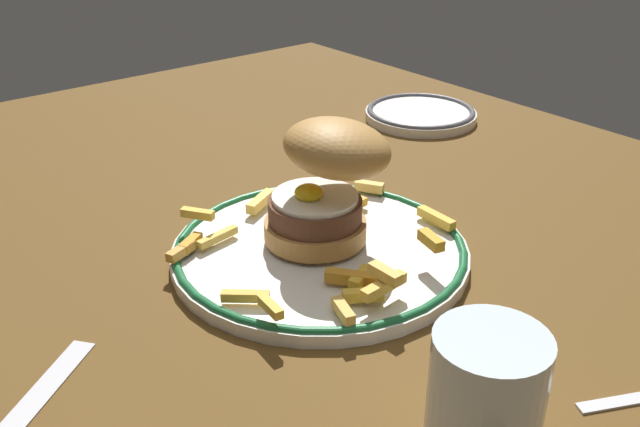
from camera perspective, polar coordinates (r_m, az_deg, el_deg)
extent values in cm
cube|color=brown|center=(70.80, 0.74, -2.98)|extent=(124.37, 94.40, 4.00)
cylinder|color=white|center=(65.28, 0.00, -3.13)|extent=(27.06, 27.06, 1.20)
torus|color=#196033|center=(64.99, 0.00, -2.67)|extent=(26.66, 26.66, 0.80)
cylinder|color=#B57B3D|center=(65.21, -0.39, -1.26)|extent=(9.37, 9.37, 1.80)
cylinder|color=brown|center=(64.32, -0.39, 0.27)|extent=(8.51, 8.51, 2.09)
cylinder|color=white|center=(63.75, -0.40, 1.31)|extent=(7.79, 7.79, 0.50)
ellipsoid|color=yellow|center=(63.08, -0.89, 1.69)|extent=(2.60, 2.60, 1.40)
ellipsoid|color=#B38041|center=(62.51, 1.39, 5.26)|extent=(11.65, 12.14, 6.41)
cube|color=#E6B250|center=(55.01, 1.85, -7.75)|extent=(3.16, 1.76, 0.85)
cube|color=#E8BC47|center=(71.55, -4.78, 0.97)|extent=(2.85, 4.31, 0.98)
cube|color=gold|center=(69.07, 9.27, -0.36)|extent=(4.43, 1.09, 0.88)
cube|color=#E4B850|center=(74.66, 3.96, 2.15)|extent=(3.09, 2.40, 0.97)
cube|color=gold|center=(64.90, -10.29, -2.34)|extent=(2.16, 2.87, 0.88)
cube|color=gold|center=(70.18, 2.61, 0.43)|extent=(1.20, 4.36, 0.82)
cube|color=orange|center=(58.80, 2.56, -5.16)|extent=(4.14, 3.47, 0.99)
cube|color=#ECBC45|center=(66.53, -9.76, -0.02)|extent=(3.06, 2.40, 0.80)
cube|color=gold|center=(56.96, -5.99, -6.59)|extent=(3.10, 3.41, 0.78)
cube|color=gold|center=(58.85, 3.26, -5.17)|extent=(2.09, 3.13, 0.96)
cube|color=gold|center=(63.82, -11.05, -2.97)|extent=(1.86, 3.19, 0.85)
cube|color=#E3BB4D|center=(65.70, -8.19, -1.87)|extent=(1.36, 4.42, 0.70)
cube|color=gold|center=(56.78, 3.45, -6.53)|extent=(2.51, 3.26, 0.89)
cube|color=gold|center=(54.26, -3.97, -7.45)|extent=(2.92, 1.06, 0.75)
cube|color=gold|center=(56.38, 5.12, -5.79)|extent=(1.21, 4.60, 0.89)
cube|color=gold|center=(55.98, 5.22, -4.82)|extent=(3.02, 0.99, 0.94)
cube|color=gold|center=(61.01, 8.86, -2.11)|extent=(2.98, 1.62, 0.97)
cylinder|color=silver|center=(44.54, 13.06, -14.32)|extent=(6.92, 6.92, 8.92)
cylinder|color=silver|center=(45.73, 12.82, -16.02)|extent=(6.37, 6.37, 5.31)
cylinder|color=white|center=(100.96, 8.04, 7.78)|extent=(15.35, 15.35, 1.20)
torus|color=#4C4C51|center=(100.77, 8.06, 8.10)|extent=(14.95, 14.95, 0.80)
cube|color=silver|center=(54.23, -21.24, -12.90)|extent=(8.12, 9.83, 0.24)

